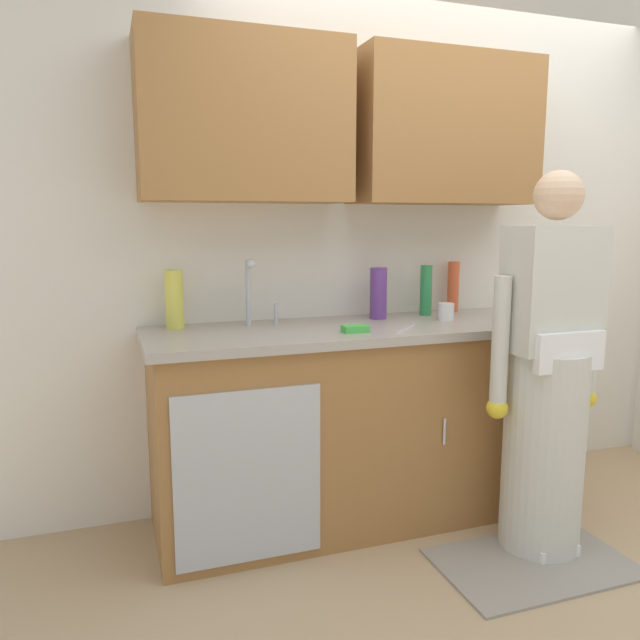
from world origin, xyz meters
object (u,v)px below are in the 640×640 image
person_at_sink (547,394)px  bottle_soap (426,290)px  knife_on_counter (406,328)px  sink (265,334)px  bottle_dish_liquid (174,299)px  cup_by_sink (446,312)px  sponge (355,329)px  bottle_water_tall (453,287)px  bottle_cleaner_spray (378,293)px

person_at_sink → bottle_soap: size_ratio=6.35×
knife_on_counter → sink: bearing=117.3°
sink → bottle_soap: 0.92m
bottle_dish_liquid → cup_by_sink: (1.28, -0.19, -0.09)m
knife_on_counter → sponge: size_ratio=2.18×
cup_by_sink → knife_on_counter: size_ratio=0.34×
person_at_sink → bottle_water_tall: 0.86m
person_at_sink → bottle_dish_liquid: bearing=153.7°
bottle_water_tall → cup_by_sink: size_ratio=3.23×
bottle_soap → knife_on_counter: 0.46m
person_at_sink → sponge: 0.86m
person_at_sink → knife_on_counter: (-0.48, 0.37, 0.25)m
bottle_water_tall → bottle_dish_liquid: bottle_water_tall is taller
bottle_cleaner_spray → knife_on_counter: bottle_cleaner_spray is taller
knife_on_counter → bottle_soap: bearing=3.5°
cup_by_sink → knife_on_counter: (-0.30, -0.17, -0.04)m
bottle_dish_liquid → sponge: (0.73, -0.35, -0.12)m
bottle_soap → sponge: 0.63m
person_at_sink → bottle_dish_liquid: (-1.46, 0.72, 0.38)m
bottle_dish_liquid → bottle_cleaner_spray: (0.98, -0.04, -0.01)m
sink → bottle_cleaner_spray: 0.64m
bottle_soap → cup_by_sink: size_ratio=3.11×
sink → bottle_cleaner_spray: bearing=13.0°
bottle_dish_liquid → bottle_cleaner_spray: bearing=-2.3°
bottle_water_tall → bottle_cleaner_spray: size_ratio=1.06×
cup_by_sink → sponge: cup_by_sink is taller
sink → cup_by_sink: sink is taller
bottle_water_tall → sponge: bearing=-151.3°
bottle_soap → bottle_dish_liquid: bottle_dish_liquid is taller
bottle_soap → bottle_dish_liquid: 1.26m
sink → sponge: size_ratio=4.55×
sink → bottle_water_tall: sink is taller
person_at_sink → bottle_cleaner_spray: person_at_sink is taller
bottle_cleaner_spray → bottle_water_tall: bearing=10.3°
bottle_water_tall → cup_by_sink: (-0.18, -0.23, -0.09)m
bottle_water_tall → sponge: (-0.72, -0.40, -0.12)m
bottle_soap → sponge: size_ratio=2.32×
bottle_dish_liquid → knife_on_counter: bearing=-20.0°
bottle_soap → cup_by_sink: 0.19m
bottle_water_tall → bottle_dish_liquid: bearing=-178.2°
sponge → sink: bearing=154.8°
bottle_cleaner_spray → person_at_sink: bearing=-55.0°
bottle_dish_liquid → bottle_cleaner_spray: 0.98m
bottle_water_tall → sink: bearing=-168.2°
bottle_cleaner_spray → sponge: 0.41m
person_at_sink → bottle_soap: (-0.20, 0.70, 0.38)m
bottle_soap → sponge: (-0.53, -0.33, -0.11)m
knife_on_counter → cup_by_sink: bearing=-17.6°
person_at_sink → bottle_dish_liquid: person_at_sink is taller
bottle_dish_liquid → sponge: 0.82m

